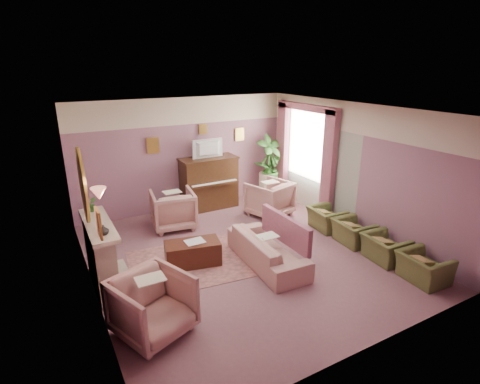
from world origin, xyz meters
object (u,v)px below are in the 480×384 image
olive_chair_d (327,215)px  floral_armchair_left (173,207)px  piano (209,183)px  floral_armchair_front (152,303)px  olive_chair_a (424,264)px  olive_chair_c (353,228)px  sofa (267,244)px  floral_armchair_right (270,197)px  coffee_table (193,253)px  television (209,147)px  side_table (268,185)px  olive_chair_b (385,244)px

olive_chair_d → floral_armchair_left: bearing=149.5°
piano → floral_armchair_front: 4.83m
olive_chair_a → olive_chair_c: 1.64m
sofa → olive_chair_a: (2.01, -1.81, -0.06)m
sofa → floral_armchair_left: bearing=112.0°
floral_armchair_left → floral_armchair_front: (-1.44, -3.27, 0.00)m
floral_armchair_front → olive_chair_a: floral_armchair_front is taller
floral_armchair_front → olive_chair_a: size_ratio=1.25×
sofa → olive_chair_d: size_ratio=2.53×
floral_armchair_right → olive_chair_a: bearing=-79.8°
floral_armchair_left → floral_armchair_front: 3.57m
sofa → coffee_table: bearing=152.7°
floral_armchair_left → olive_chair_c: (2.99, -2.58, -0.15)m
floral_armchair_right → piano: bearing=131.7°
television → floral_armchair_front: (-2.68, -3.97, -1.12)m
floral_armchair_front → side_table: floral_armchair_front is taller
floral_armchair_right → olive_chair_c: size_ratio=1.25×
piano → television: 0.95m
piano → olive_chair_d: bearing=-55.1°
television → sofa: size_ratio=0.41×
television → olive_chair_d: bearing=-54.6°
television → floral_armchair_left: size_ratio=0.83×
olive_chair_a → olive_chair_d: same height
coffee_table → floral_armchair_right: bearing=27.3°
olive_chair_b → side_table: bearing=89.6°
floral_armchair_left → olive_chair_d: 3.47m
sofa → television: bearing=85.1°
piano → floral_armchair_front: (-2.68, -4.02, -0.17)m
olive_chair_a → olive_chair_b: (0.00, 0.82, 0.00)m
piano → television: bearing=-90.0°
television → floral_armchair_right: 1.93m
olive_chair_c → olive_chair_d: bearing=90.0°
coffee_table → olive_chair_d: olive_chair_d is taller
television → floral_armchair_front: television is taller
piano → olive_chair_c: piano is taller
piano → olive_chair_b: piano is taller
olive_chair_d → side_table: side_table is taller
olive_chair_a → side_table: 4.91m
piano → coffee_table: (-1.49, -2.52, -0.43)m
coffee_table → olive_chair_a: bearing=-37.0°
olive_chair_a → olive_chair_c: bearing=90.0°
floral_armchair_front → piano: bearing=56.3°
piano → olive_chair_b: bearing=-67.2°
olive_chair_c → side_table: side_table is taller
television → olive_chair_c: bearing=-61.9°
television → floral_armchair_left: 1.81m
olive_chair_c → olive_chair_b: bearing=-90.0°
olive_chair_a → floral_armchair_left: bearing=125.3°
television → olive_chair_a: size_ratio=1.04×
olive_chair_c → side_table: (0.03, 3.27, 0.02)m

